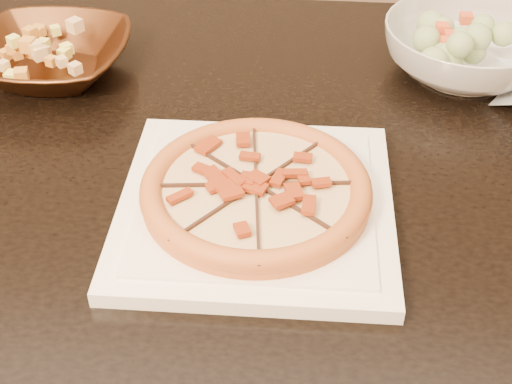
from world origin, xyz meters
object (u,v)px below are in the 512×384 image
Objects in this scene: pizza at (256,189)px; salad_bowl at (466,50)px; plate at (256,206)px; bronze_bowl at (50,57)px; dining_table at (172,200)px.

pizza is 1.06× the size of salad_bowl.
plate is 0.43m from salad_bowl.
salad_bowl is (0.58, 0.05, 0.01)m from bronze_bowl.
salad_bowl is at bearing 50.62° from plate.
pizza is at bearing -48.94° from dining_table.
bronze_bowl is at bearing 145.26° from dining_table.
pizza reaches higher than dining_table.
dining_table is 0.27m from bronze_bowl.
dining_table is 5.08× the size of pizza.
plate is at bearing -41.31° from bronze_bowl.
plate is 0.02m from pizza.
plate is 1.20× the size of pizza.
salad_bowl is (0.40, 0.18, 0.15)m from dining_table.
plate is 1.28× the size of salad_bowl.
salad_bowl is at bearing 50.62° from pizza.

